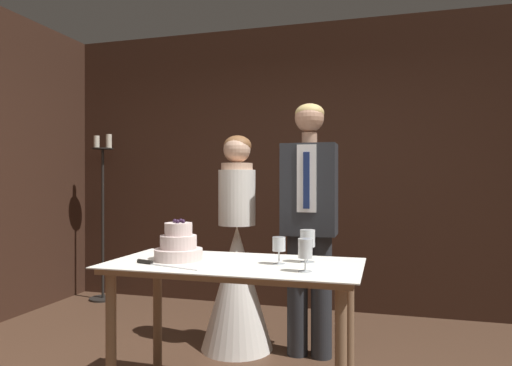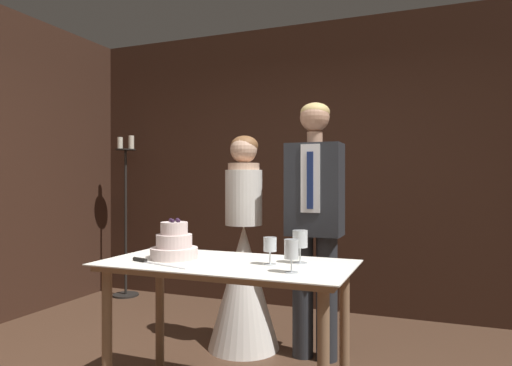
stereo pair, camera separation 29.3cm
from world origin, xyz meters
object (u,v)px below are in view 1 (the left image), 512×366
(bride, at_px, (237,270))
(cake_table, at_px, (234,282))
(tiered_cake, at_px, (178,246))
(wine_glass_far, at_px, (308,239))
(wine_glass_near, at_px, (305,249))
(cake_knife, at_px, (155,264))
(groom, at_px, (309,215))
(candle_stand, at_px, (103,222))
(wine_glass_middle, at_px, (279,245))

(bride, bearing_deg, cake_table, -72.81)
(tiered_cake, xyz_separation_m, wine_glass_far, (0.72, 0.12, 0.05))
(wine_glass_near, bearing_deg, cake_knife, -177.69)
(tiered_cake, distance_m, cake_knife, 0.20)
(cake_table, distance_m, groom, 0.98)
(tiered_cake, relative_size, cake_knife, 0.67)
(groom, relative_size, candle_stand, 1.04)
(cake_table, xyz_separation_m, cake_knife, (-0.38, -0.18, 0.12))
(tiered_cake, relative_size, wine_glass_near, 1.66)
(bride, bearing_deg, candle_stand, 152.16)
(tiered_cake, bearing_deg, bride, 86.51)
(wine_glass_near, distance_m, groom, 1.05)
(bride, xyz_separation_m, groom, (0.55, -0.00, 0.43))
(wine_glass_near, distance_m, wine_glass_far, 0.27)
(cake_knife, bearing_deg, wine_glass_middle, 32.56)
(bride, xyz_separation_m, candle_stand, (-1.82, 0.96, 0.24))
(bride, relative_size, candle_stand, 0.91)
(wine_glass_middle, bearing_deg, wine_glass_far, 35.36)
(cake_table, xyz_separation_m, candle_stand, (-2.09, 1.85, 0.12))
(tiered_cake, relative_size, wine_glass_far, 1.51)
(cake_knife, height_order, wine_glass_far, wine_glass_far)
(tiered_cake, distance_m, bride, 0.95)
(cake_knife, distance_m, candle_stand, 2.66)
(cake_table, distance_m, wine_glass_near, 0.50)
(groom, bearing_deg, wine_glass_middle, -91.66)
(wine_glass_far, xyz_separation_m, groom, (-0.11, 0.77, 0.08))
(tiered_cake, distance_m, wine_glass_near, 0.76)
(cake_knife, height_order, wine_glass_middle, wine_glass_middle)
(wine_glass_middle, height_order, groom, groom)
(wine_glass_middle, bearing_deg, cake_knife, -162.54)
(wine_glass_far, xyz_separation_m, bride, (-0.66, 0.77, -0.35))
(tiered_cake, xyz_separation_m, wine_glass_middle, (0.58, 0.03, 0.02))
(wine_glass_far, bearing_deg, tiered_cake, -170.22)
(cake_knife, distance_m, groom, 1.27)
(cake_knife, bearing_deg, wine_glass_far, 36.19)
(wine_glass_middle, distance_m, wine_glass_far, 0.17)
(wine_glass_near, distance_m, wine_glass_middle, 0.24)
(cake_knife, height_order, wine_glass_near, wine_glass_near)
(tiered_cake, distance_m, wine_glass_middle, 0.58)
(tiered_cake, xyz_separation_m, cake_knife, (-0.05, -0.17, -0.07))
(cake_table, distance_m, wine_glass_far, 0.47)
(cake_table, relative_size, wine_glass_far, 7.71)
(wine_glass_near, relative_size, groom, 0.09)
(wine_glass_near, relative_size, wine_glass_middle, 1.11)
(cake_knife, bearing_deg, wine_glass_near, 17.42)
(wine_glass_middle, xyz_separation_m, wine_glass_far, (0.14, 0.10, 0.02))
(wine_glass_middle, height_order, candle_stand, candle_stand)
(cake_table, bearing_deg, wine_glass_near, -19.79)
(cake_table, distance_m, tiered_cake, 0.38)
(cake_table, distance_m, cake_knife, 0.44)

